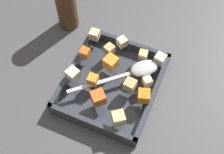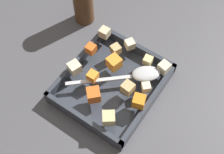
# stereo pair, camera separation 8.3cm
# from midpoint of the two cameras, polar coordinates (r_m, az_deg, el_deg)

# --- Properties ---
(ground_plane) EXTENTS (4.00, 4.00, 0.00)m
(ground_plane) POSITION_cam_midpoint_polar(r_m,az_deg,el_deg) (0.89, 3.44, -1.69)
(ground_plane) COLOR #4C4C51
(baking_dish) EXTENTS (0.28, 0.25, 0.05)m
(baking_dish) POSITION_cam_midpoint_polar(r_m,az_deg,el_deg) (0.87, 2.73, -1.69)
(baking_dish) COLOR #333842
(baking_dish) RESTS_ON ground_plane
(carrot_chunk_heap_side) EXTENTS (0.03, 0.03, 0.03)m
(carrot_chunk_heap_side) POSITION_cam_midpoint_polar(r_m,az_deg,el_deg) (0.88, -1.21, 5.01)
(carrot_chunk_heap_side) COLOR orange
(carrot_chunk_heap_side) RESTS_ON baking_dish
(carrot_chunk_corner_ne) EXTENTS (0.05, 0.05, 0.03)m
(carrot_chunk_corner_ne) POSITION_cam_midpoint_polar(r_m,az_deg,el_deg) (0.80, -0.46, -3.55)
(carrot_chunk_corner_ne) COLOR orange
(carrot_chunk_corner_ne) RESTS_ON baking_dish
(carrot_chunk_near_left) EXTENTS (0.03, 0.03, 0.03)m
(carrot_chunk_near_left) POSITION_cam_midpoint_polar(r_m,az_deg,el_deg) (0.83, -0.75, -0.10)
(carrot_chunk_near_left) COLOR orange
(carrot_chunk_near_left) RESTS_ON baking_dish
(carrot_chunk_mid_right) EXTENTS (0.04, 0.04, 0.03)m
(carrot_chunk_mid_right) POSITION_cam_midpoint_polar(r_m,az_deg,el_deg) (0.80, 7.96, -4.69)
(carrot_chunk_mid_right) COLOR orange
(carrot_chunk_mid_right) RESTS_ON baking_dish
(carrot_chunk_corner_nw) EXTENTS (0.04, 0.04, 0.03)m
(carrot_chunk_corner_nw) POSITION_cam_midpoint_polar(r_m,az_deg,el_deg) (0.85, 3.17, 2.47)
(carrot_chunk_corner_nw) COLOR orange
(carrot_chunk_corner_nw) RESTS_ON baking_dish
(potato_chunk_mid_left) EXTENTS (0.04, 0.04, 0.03)m
(potato_chunk_mid_left) POSITION_cam_midpoint_polar(r_m,az_deg,el_deg) (0.77, 2.48, -7.86)
(potato_chunk_mid_left) COLOR #E0CC89
(potato_chunk_mid_left) RESTS_ON baking_dish
(potato_chunk_far_right) EXTENTS (0.03, 0.03, 0.03)m
(potato_chunk_far_right) POSITION_cam_midpoint_polar(r_m,az_deg,el_deg) (0.91, 1.24, 8.00)
(potato_chunk_far_right) COLOR beige
(potato_chunk_far_right) RESTS_ON baking_dish
(potato_chunk_rim_edge) EXTENTS (0.03, 0.03, 0.02)m
(potato_chunk_rim_edge) POSITION_cam_midpoint_polar(r_m,az_deg,el_deg) (0.87, 9.36, 2.80)
(potato_chunk_rim_edge) COLOR #E0CC89
(potato_chunk_rim_edge) RESTS_ON baking_dish
(potato_chunk_front_center) EXTENTS (0.03, 0.03, 0.03)m
(potato_chunk_front_center) POSITION_cam_midpoint_polar(r_m,az_deg,el_deg) (0.89, 5.98, 5.82)
(potato_chunk_front_center) COLOR beige
(potato_chunk_front_center) RESTS_ON baking_dish
(potato_chunk_corner_se) EXTENTS (0.04, 0.04, 0.03)m
(potato_chunk_corner_se) POSITION_cam_midpoint_polar(r_m,az_deg,el_deg) (0.84, -4.16, 1.50)
(potato_chunk_corner_se) COLOR beige
(potato_chunk_corner_se) RESTS_ON baking_dish
(potato_chunk_center) EXTENTS (0.03, 0.03, 0.03)m
(potato_chunk_center) POSITION_cam_midpoint_polar(r_m,az_deg,el_deg) (0.86, 12.32, 1.54)
(potato_chunk_center) COLOR beige
(potato_chunk_center) RESTS_ON baking_dish
(potato_chunk_heap_top) EXTENTS (0.03, 0.03, 0.02)m
(potato_chunk_heap_top) POSITION_cam_midpoint_polar(r_m,az_deg,el_deg) (0.82, 9.18, -2.12)
(potato_chunk_heap_top) COLOR beige
(potato_chunk_heap_top) RESTS_ON baking_dish
(potato_chunk_far_left) EXTENTS (0.03, 0.03, 0.03)m
(potato_chunk_far_left) POSITION_cam_midpoint_polar(r_m,az_deg,el_deg) (0.81, 5.84, -2.25)
(potato_chunk_far_left) COLOR tan
(potato_chunk_far_left) RESTS_ON baking_dish
(potato_chunk_back_center) EXTENTS (0.03, 0.03, 0.03)m
(potato_chunk_back_center) POSITION_cam_midpoint_polar(r_m,az_deg,el_deg) (0.88, 3.40, 4.91)
(potato_chunk_back_center) COLOR tan
(potato_chunk_back_center) RESTS_ON baking_dish
(serving_spoon) EXTENTS (0.19, 0.21, 0.02)m
(serving_spoon) POSITION_cam_midpoint_polar(r_m,az_deg,el_deg) (0.84, 8.17, 0.25)
(serving_spoon) COLOR silver
(serving_spoon) RESTS_ON baking_dish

